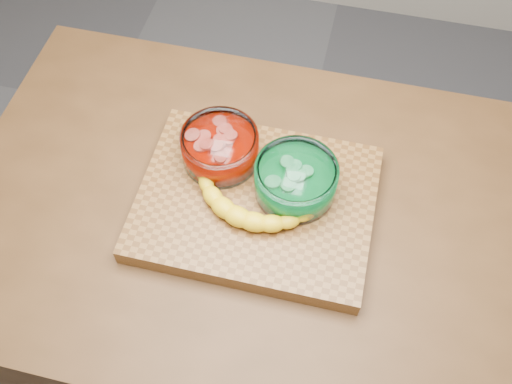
# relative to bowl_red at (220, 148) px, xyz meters

# --- Properties ---
(ground) EXTENTS (3.50, 3.50, 0.00)m
(ground) POSITION_rel_bowl_red_xyz_m (0.09, -0.07, -0.97)
(ground) COLOR #57575B
(ground) RESTS_ON ground
(counter) EXTENTS (1.20, 0.80, 0.90)m
(counter) POSITION_rel_bowl_red_xyz_m (0.09, -0.07, -0.52)
(counter) COLOR #4C2F16
(counter) RESTS_ON ground
(cutting_board) EXTENTS (0.45, 0.35, 0.04)m
(cutting_board) POSITION_rel_bowl_red_xyz_m (0.09, -0.07, -0.05)
(cutting_board) COLOR brown
(cutting_board) RESTS_ON counter
(bowl_red) EXTENTS (0.15, 0.15, 0.07)m
(bowl_red) POSITION_rel_bowl_red_xyz_m (0.00, 0.00, 0.00)
(bowl_red) COLOR white
(bowl_red) RESTS_ON cutting_board
(bowl_green) EXTENTS (0.16, 0.16, 0.07)m
(bowl_green) POSITION_rel_bowl_red_xyz_m (0.16, -0.04, 0.00)
(bowl_green) COLOR white
(bowl_green) RESTS_ON cutting_board
(banana) EXTENTS (0.27, 0.15, 0.04)m
(banana) POSITION_rel_bowl_red_xyz_m (0.08, -0.09, -0.02)
(banana) COLOR yellow
(banana) RESTS_ON cutting_board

